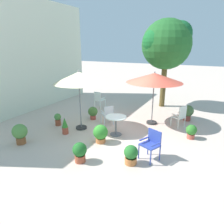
% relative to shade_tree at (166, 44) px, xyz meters
% --- Properties ---
extents(ground_plane, '(60.00, 60.00, 0.00)m').
position_rel_shade_tree_xyz_m(ground_plane, '(-4.39, 0.87, -3.29)').
color(ground_plane, beige).
extents(villa_facade, '(10.11, 0.30, 5.46)m').
position_rel_shade_tree_xyz_m(villa_facade, '(-4.39, 5.90, -0.56)').
color(villa_facade, silver).
rests_on(villa_facade, ground).
extents(shade_tree, '(2.65, 2.52, 4.55)m').
position_rel_shade_tree_xyz_m(shade_tree, '(0.00, 0.00, 0.00)').
color(shade_tree, brown).
rests_on(shade_tree, ground).
extents(patio_umbrella_0, '(1.96, 1.96, 2.37)m').
position_rel_shade_tree_xyz_m(patio_umbrella_0, '(-4.75, 2.13, -1.22)').
color(patio_umbrella_0, '#2D2D2D').
rests_on(patio_umbrella_0, ground).
extents(patio_umbrella_1, '(2.31, 2.31, 2.25)m').
position_rel_shade_tree_xyz_m(patio_umbrella_1, '(-2.89, -0.28, -1.31)').
color(patio_umbrella_1, '#2D2D2D').
rests_on(patio_umbrella_1, ground).
extents(cafe_table_0, '(0.80, 0.80, 0.73)m').
position_rel_shade_tree_xyz_m(cafe_table_0, '(-4.66, 0.60, -2.77)').
color(cafe_table_0, white).
rests_on(cafe_table_0, ground).
extents(patio_chair_0, '(0.61, 0.64, 0.90)m').
position_rel_shade_tree_xyz_m(patio_chair_0, '(-5.75, -1.09, -2.75)').
color(patio_chair_0, '#2F43A0').
rests_on(patio_chair_0, ground).
extents(patio_chair_1, '(0.63, 0.63, 0.86)m').
position_rel_shade_tree_xyz_m(patio_chair_1, '(-3.88, 1.37, -2.78)').
color(patio_chair_1, silver).
rests_on(patio_chair_1, ground).
extents(patio_chair_2, '(0.58, 0.58, 0.95)m').
position_rel_shade_tree_xyz_m(patio_chair_2, '(-2.83, -1.44, -2.76)').
color(patio_chair_2, silver).
rests_on(patio_chair_2, ground).
extents(patio_chair_3, '(0.52, 0.48, 0.93)m').
position_rel_shade_tree_xyz_m(patio_chair_3, '(-2.02, 2.86, -2.75)').
color(patio_chair_3, white).
rests_on(patio_chair_3, ground).
extents(potted_plant_0, '(0.42, 0.42, 0.61)m').
position_rel_shade_tree_xyz_m(potted_plant_0, '(-6.85, 0.71, -2.96)').
color(potted_plant_0, '#A24C32').
rests_on(potted_plant_0, ground).
extents(potted_plant_1, '(0.44, 0.44, 0.59)m').
position_rel_shade_tree_xyz_m(potted_plant_1, '(-3.59, 2.29, -2.95)').
color(potted_plant_1, '#A7473D').
rests_on(potted_plant_1, ground).
extents(potted_plant_2, '(0.24, 0.24, 0.66)m').
position_rel_shade_tree_xyz_m(potted_plant_2, '(-5.46, 2.38, -2.96)').
color(potted_plant_2, '#A84835').
rests_on(potted_plant_2, ground).
extents(potted_plant_3, '(0.41, 0.41, 0.58)m').
position_rel_shade_tree_xyz_m(potted_plant_3, '(-6.28, -0.65, -2.99)').
color(potted_plant_3, '#BC713B').
rests_on(potted_plant_3, ground).
extents(potted_plant_4, '(0.39, 0.39, 0.53)m').
position_rel_shade_tree_xyz_m(potted_plant_4, '(-3.73, -1.99, -3.00)').
color(potted_plant_4, '#B25242').
rests_on(potted_plant_4, ground).
extents(potted_plant_5, '(0.29, 0.29, 0.53)m').
position_rel_shade_tree_xyz_m(potted_plant_5, '(-4.90, 3.22, -3.00)').
color(potted_plant_5, brown).
rests_on(potted_plant_5, ground).
extents(potted_plant_6, '(0.53, 0.51, 0.71)m').
position_rel_shade_tree_xyz_m(potted_plant_6, '(-1.80, -1.61, -2.88)').
color(potted_plant_6, brown).
rests_on(potted_plant_6, ground).
extents(potted_plant_7, '(0.52, 0.52, 0.65)m').
position_rel_shade_tree_xyz_m(potted_plant_7, '(-5.49, 0.80, -2.94)').
color(potted_plant_7, '#C4713D').
rests_on(potted_plant_7, ground).
extents(potted_plant_8, '(0.51, 0.51, 0.72)m').
position_rel_shade_tree_xyz_m(potted_plant_8, '(-6.81, 3.23, -2.88)').
color(potted_plant_8, brown).
rests_on(potted_plant_8, ground).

